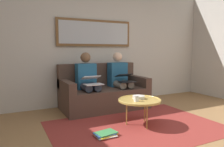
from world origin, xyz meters
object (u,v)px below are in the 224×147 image
at_px(laptop_white, 92,81).
at_px(magazine_stack, 106,134).
at_px(coffee_table, 140,100).
at_px(bowl, 139,97).
at_px(person_right, 88,80).
at_px(framed_mirror, 95,33).
at_px(cup, 136,98).
at_px(laptop_black, 125,78).
at_px(couch, 103,93).
at_px(person_left, 120,78).

xyz_separation_m(laptop_white, magazine_stack, (0.23, 1.08, -0.60)).
bearing_deg(coffee_table, bowl, -107.22).
relative_size(person_right, laptop_white, 3.20).
distance_m(framed_mirror, laptop_white, 1.21).
xyz_separation_m(cup, bowl, (-0.13, -0.13, -0.02)).
xyz_separation_m(laptop_black, magazine_stack, (0.94, 1.08, -0.60)).
bearing_deg(laptop_black, person_right, -18.54).
relative_size(framed_mirror, person_right, 1.48).
relative_size(couch, person_left, 1.49).
height_order(person_left, magazine_stack, person_left).
bearing_deg(laptop_black, person_left, -90.00).
height_order(cup, bowl, cup).
xyz_separation_m(couch, laptop_black, (-0.36, 0.31, 0.32)).
bearing_deg(framed_mirror, bowl, 93.61).
distance_m(cup, bowl, 0.18).
relative_size(framed_mirror, laptop_black, 4.61).
height_order(framed_mirror, cup, framed_mirror).
bearing_deg(cup, laptop_white, -71.71).
height_order(person_left, person_right, same).
bearing_deg(magazine_stack, laptop_white, -101.88).
relative_size(framed_mirror, coffee_table, 2.52).
bearing_deg(laptop_white, magazine_stack, 78.12).
xyz_separation_m(person_right, laptop_white, (0.00, 0.24, 0.02)).
xyz_separation_m(person_left, laptop_black, (0.00, 0.24, 0.02)).
distance_m(laptop_white, magazine_stack, 1.25).
distance_m(laptop_black, laptop_white, 0.71).
distance_m(person_left, person_right, 0.71).
bearing_deg(couch, laptop_black, 139.25).
xyz_separation_m(framed_mirror, laptop_white, (0.36, 0.70, -0.92)).
bearing_deg(coffee_table, cup, 33.93).
height_order(framed_mirror, coffee_table, framed_mirror).
bearing_deg(person_right, cup, 104.90).
height_order(cup, laptop_black, laptop_black).
bearing_deg(person_right, framed_mirror, -127.84).
xyz_separation_m(framed_mirror, magazine_stack, (0.58, 1.77, -1.52)).
bearing_deg(person_left, laptop_white, 18.55).
xyz_separation_m(couch, laptop_white, (0.36, 0.31, 0.31)).
height_order(framed_mirror, bowl, framed_mirror).
bearing_deg(bowl, framed_mirror, -86.39).
xyz_separation_m(person_left, magazine_stack, (0.94, 1.32, -0.58)).
bearing_deg(cup, bowl, -135.32).
height_order(bowl, person_left, person_left).
relative_size(cup, bowl, 0.46).
distance_m(bowl, laptop_black, 0.92).
relative_size(coffee_table, laptop_white, 1.88).
bearing_deg(bowl, coffee_table, 72.78).
relative_size(coffee_table, magazine_stack, 2.05).
relative_size(couch, framed_mirror, 1.01).
height_order(cup, person_right, person_right).
bearing_deg(person_left, person_right, 0.00).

